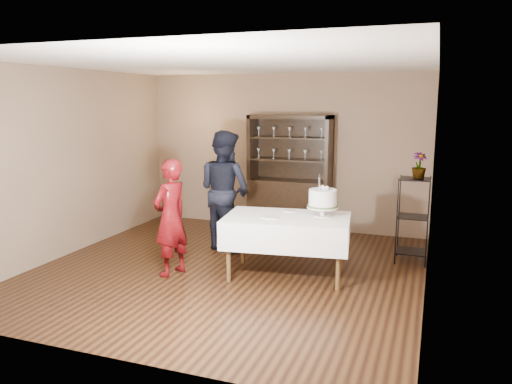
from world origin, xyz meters
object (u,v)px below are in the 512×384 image
(man, at_px, (225,190))
(woman, at_px, (171,217))
(china_hutch, at_px, (290,193))
(cake_table, at_px, (287,231))
(potted_plant, at_px, (419,166))
(cake, at_px, (323,200))
(plant_etagere, at_px, (413,217))

(man, bearing_deg, woman, 101.95)
(china_hutch, height_order, cake_table, china_hutch)
(man, distance_m, potted_plant, 2.82)
(man, height_order, cake, man)
(cake_table, bearing_deg, woman, -162.31)
(china_hutch, distance_m, plant_etagere, 2.33)
(china_hutch, bearing_deg, cake_table, -74.73)
(woman, relative_size, cake, 2.78)
(cake_table, bearing_deg, cake, 20.49)
(cake_table, xyz_separation_m, potted_plant, (1.52, 1.15, 0.77))
(cake_table, height_order, cake, cake)
(cake_table, relative_size, cake, 3.09)
(china_hutch, height_order, woman, china_hutch)
(woman, height_order, potted_plant, potted_plant)
(woman, bearing_deg, cake, 122.48)
(man, xyz_separation_m, potted_plant, (2.77, 0.27, 0.46))
(china_hutch, distance_m, cake_table, 2.27)
(woman, height_order, man, man)
(man, relative_size, potted_plant, 5.07)
(potted_plant, bearing_deg, china_hutch, 153.82)
(plant_etagere, height_order, woman, woman)
(cake, bearing_deg, potted_plant, 41.93)
(man, relative_size, cake, 3.30)
(cake_table, distance_m, potted_plant, 2.06)
(woman, distance_m, cake, 1.96)
(china_hutch, distance_m, man, 1.49)
(cake_table, bearing_deg, plant_etagere, 37.59)
(china_hutch, height_order, plant_etagere, china_hutch)
(china_hutch, relative_size, man, 1.11)
(cake_table, relative_size, man, 0.93)
(china_hutch, xyz_separation_m, potted_plant, (2.12, -1.04, 0.70))
(cake_table, height_order, potted_plant, potted_plant)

